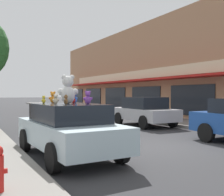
% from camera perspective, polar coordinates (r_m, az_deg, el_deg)
% --- Properties ---
extents(ground_plane, '(260.00, 260.00, 0.00)m').
position_cam_1_polar(ground_plane, '(9.94, 8.77, -9.70)').
color(ground_plane, '#333335').
extents(storefront_row, '(13.18, 36.37, 7.68)m').
position_cam_1_polar(storefront_row, '(26.90, 17.33, 5.13)').
color(storefront_row, tan).
rests_on(storefront_row, ground_plane).
extents(plush_art_car, '(2.15, 4.49, 1.53)m').
position_cam_1_polar(plush_art_car, '(8.17, -8.83, -6.16)').
color(plush_art_car, '#ADC6D1').
rests_on(plush_art_car, ground_plane).
extents(teddy_bear_giant, '(0.63, 0.42, 0.84)m').
position_cam_1_polar(teddy_bear_giant, '(8.15, -8.95, 1.64)').
color(teddy_bear_giant, white).
rests_on(teddy_bear_giant, plush_art_car).
extents(teddy_bear_brown, '(0.16, 0.20, 0.27)m').
position_cam_1_polar(teddy_bear_brown, '(7.66, -9.35, -0.35)').
color(teddy_bear_brown, olive).
rests_on(teddy_bear_brown, plush_art_car).
extents(teddy_bear_red, '(0.16, 0.22, 0.29)m').
position_cam_1_polar(teddy_bear_red, '(8.71, -7.87, -0.15)').
color(teddy_bear_red, red).
rests_on(teddy_bear_red, plush_art_car).
extents(teddy_bear_blue, '(0.27, 0.21, 0.36)m').
position_cam_1_polar(teddy_bear_blue, '(8.86, -7.59, 0.09)').
color(teddy_bear_blue, blue).
rests_on(teddy_bear_blue, plush_art_car).
extents(teddy_bear_pink, '(0.17, 0.10, 0.23)m').
position_cam_1_polar(teddy_bear_pink, '(8.34, -5.06, -0.39)').
color(teddy_bear_pink, pink).
rests_on(teddy_bear_pink, plush_art_car).
extents(teddy_bear_purple, '(0.28, 0.20, 0.37)m').
position_cam_1_polar(teddy_bear_purple, '(7.84, -4.93, 0.05)').
color(teddy_bear_purple, purple).
rests_on(teddy_bear_purple, plush_art_car).
extents(teddy_bear_yellow, '(0.17, 0.15, 0.24)m').
position_cam_1_polar(teddy_bear_yellow, '(8.59, -13.71, -0.34)').
color(teddy_bear_yellow, yellow).
rests_on(teddy_bear_yellow, plush_art_car).
extents(teddy_bear_orange, '(0.28, 0.18, 0.37)m').
position_cam_1_polar(teddy_bear_orange, '(8.90, -11.92, 0.12)').
color(teddy_bear_orange, orange).
rests_on(teddy_bear_orange, plush_art_car).
extents(teddy_bear_cream, '(0.20, 0.18, 0.28)m').
position_cam_1_polar(teddy_bear_cream, '(8.04, -11.37, -0.28)').
color(teddy_bear_cream, beige).
rests_on(teddy_bear_cream, plush_art_car).
extents(parked_car_far_center, '(2.08, 4.20, 1.63)m').
position_cam_1_polar(parked_car_far_center, '(15.96, 6.61, -2.61)').
color(parked_car_far_center, '#B7B7BC').
rests_on(parked_car_far_center, ground_plane).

